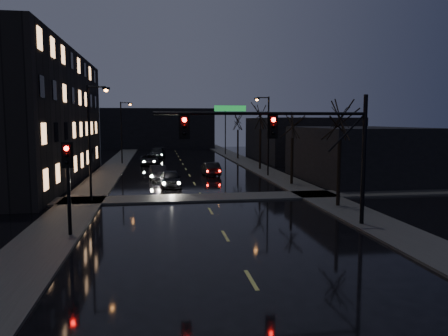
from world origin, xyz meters
name	(u,v)px	position (x,y,z in m)	size (l,w,h in m)	color
ground	(265,303)	(0.00, 0.00, 0.00)	(160.00, 160.00, 0.00)	black
sidewalk_left	(108,173)	(-8.50, 35.00, 0.06)	(3.00, 140.00, 0.12)	#2D2D2B
sidewalk_right	(263,170)	(8.50, 35.00, 0.06)	(3.00, 140.00, 0.12)	#2D2D2B
sidewalk_cross	(203,198)	(0.00, 18.50, 0.06)	(40.00, 3.00, 0.12)	#2D2D2B
apartment_block	(10,117)	(-16.50, 30.00, 6.00)	(12.00, 30.00, 12.00)	black
commercial_right_near	(358,154)	(15.50, 26.00, 2.50)	(10.00, 14.00, 5.00)	black
commercial_right_far	(299,139)	(17.00, 48.00, 3.00)	(12.00, 18.00, 6.00)	black
far_block	(158,128)	(-3.00, 78.00, 4.00)	(22.00, 10.00, 8.00)	black
signal_mast	(296,136)	(3.85, 9.00, 4.87)	(11.11, 0.41, 7.00)	black
signal_pole_left	(68,176)	(-7.50, 8.99, 3.01)	(0.35, 0.41, 4.53)	black
tree_near	(340,111)	(8.40, 14.00, 6.22)	(3.52, 3.52, 8.08)	black
tree_mid_a	(293,118)	(8.40, 24.00, 5.83)	(3.30, 3.30, 7.58)	black
tree_mid_b	(260,112)	(8.40, 36.00, 6.61)	(3.74, 3.74, 8.59)	black
tree_far	(238,118)	(8.40, 50.00, 6.06)	(3.43, 3.43, 7.88)	black
streetlight_l_near	(92,133)	(-7.58, 18.00, 4.77)	(1.53, 0.28, 8.00)	black
streetlight_l_far	(123,127)	(-7.58, 45.00, 4.77)	(1.53, 0.28, 8.00)	black
streetlight_r_mid	(266,129)	(7.58, 30.00, 4.77)	(1.53, 0.28, 8.00)	black
streetlight_r_far	(224,126)	(7.58, 58.00, 4.77)	(1.53, 0.28, 8.00)	black
oncoming_car_a	(171,179)	(-2.17, 24.35, 0.72)	(1.71, 4.25, 1.45)	black
oncoming_car_b	(158,173)	(-3.19, 29.00, 0.68)	(1.43, 4.10, 1.35)	black
oncoming_car_c	(149,160)	(-4.28, 43.20, 0.68)	(2.25, 4.87, 1.35)	black
oncoming_car_d	(157,153)	(-3.27, 53.53, 0.77)	(2.15, 5.28, 1.53)	black
lead_car	(211,169)	(2.17, 31.66, 0.69)	(1.46, 4.18, 1.38)	black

